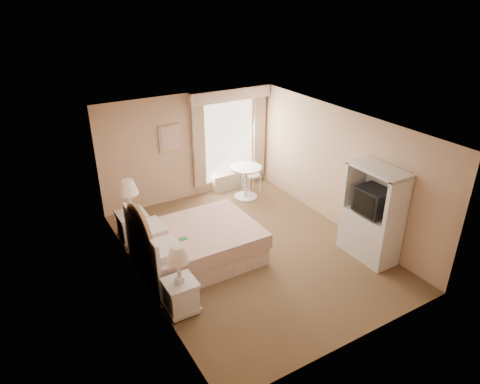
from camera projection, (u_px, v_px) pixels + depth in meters
room at (252, 192)px, 7.73m from camera, size 4.21×5.51×2.51m
window at (230, 137)px, 10.23m from camera, size 2.05×0.22×2.51m
framed_art at (170, 138)px, 9.50m from camera, size 0.52×0.04×0.62m
bed at (193, 245)px, 7.78m from camera, size 2.16×1.69×1.50m
nightstand_near at (180, 288)px, 6.54m from camera, size 0.48×0.48×1.17m
nightstand_far at (132, 219)px, 8.36m from camera, size 0.54×0.54×1.31m
round_table at (246, 177)px, 10.11m from camera, size 0.75×0.75×0.79m
cafe_chair at (250, 172)px, 10.47m from camera, size 0.42×0.42×0.87m
armoire at (371, 220)px, 7.81m from camera, size 0.54×1.08×1.79m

